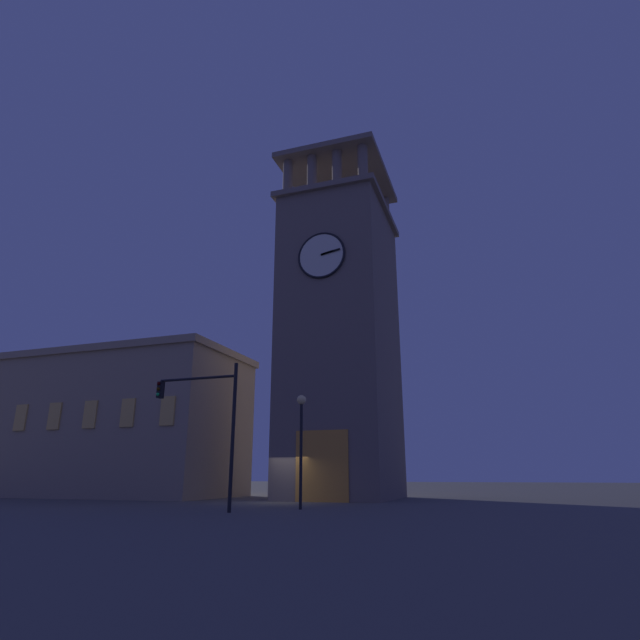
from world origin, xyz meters
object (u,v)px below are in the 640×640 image
at_px(street_lamp, 301,428).
at_px(adjacent_wing_building, 102,425).
at_px(clocktower, 341,339).
at_px(traffic_signal_near, 208,413).

bearing_deg(street_lamp, adjacent_wing_building, -24.72).
relative_size(clocktower, street_lamp, 5.17).
bearing_deg(adjacent_wing_building, traffic_signal_near, 144.00).
distance_m(clocktower, adjacent_wing_building, 19.33).
bearing_deg(street_lamp, clocktower, -83.80).
xyz_separation_m(clocktower, street_lamp, (-1.16, 10.67, -7.10)).
relative_size(adjacent_wing_building, traffic_signal_near, 3.44).
bearing_deg(traffic_signal_near, street_lamp, -138.85).
bearing_deg(adjacent_wing_building, street_lamp, 155.28).
bearing_deg(clocktower, street_lamp, 96.20).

